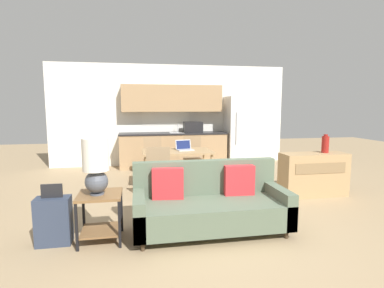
# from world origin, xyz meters

# --- Properties ---
(ground_plane) EXTENTS (20.00, 20.00, 0.00)m
(ground_plane) POSITION_xyz_m (0.00, 0.00, 0.00)
(ground_plane) COLOR #9E8460
(wall_back) EXTENTS (6.40, 0.07, 2.70)m
(wall_back) POSITION_xyz_m (-0.00, 4.63, 1.35)
(wall_back) COLOR silver
(wall_back) RESTS_ON ground_plane
(kitchen_counter) EXTENTS (2.81, 0.65, 2.15)m
(kitchen_counter) POSITION_xyz_m (0.01, 4.33, 0.84)
(kitchen_counter) COLOR tan
(kitchen_counter) RESTS_ON ground_plane
(refrigerator) EXTENTS (0.76, 0.72, 1.86)m
(refrigerator) POSITION_xyz_m (1.83, 4.24, 0.93)
(refrigerator) COLOR white
(refrigerator) RESTS_ON ground_plane
(dining_table) EXTENTS (1.36, 0.80, 0.73)m
(dining_table) POSITION_xyz_m (-0.17, 2.26, 0.66)
(dining_table) COLOR tan
(dining_table) RESTS_ON ground_plane
(couch) EXTENTS (1.93, 0.80, 0.88)m
(couch) POSITION_xyz_m (-0.05, 0.09, 0.34)
(couch) COLOR #3D2D1E
(couch) RESTS_ON ground_plane
(side_table) EXTENTS (0.50, 0.50, 0.58)m
(side_table) POSITION_xyz_m (-1.40, 0.02, 0.39)
(side_table) COLOR brown
(side_table) RESTS_ON ground_plane
(table_lamp) EXTENTS (0.30, 0.30, 0.66)m
(table_lamp) POSITION_xyz_m (-1.42, 0.00, 0.93)
(table_lamp) COLOR #4C515B
(table_lamp) RESTS_ON side_table
(credenza) EXTENTS (1.18, 0.42, 0.77)m
(credenza) POSITION_xyz_m (2.15, 1.23, 0.38)
(credenza) COLOR tan
(credenza) RESTS_ON ground_plane
(vase) EXTENTS (0.13, 0.13, 0.33)m
(vase) POSITION_xyz_m (2.37, 1.25, 0.92)
(vase) COLOR maroon
(vase) RESTS_ON credenza
(dining_chair_far_left) EXTENTS (0.42, 0.42, 0.92)m
(dining_chair_far_left) POSITION_xyz_m (-0.61, 3.06, 0.51)
(dining_chair_far_left) COLOR #997A56
(dining_chair_far_left) RESTS_ON ground_plane
(dining_chair_near_left) EXTENTS (0.42, 0.42, 0.92)m
(dining_chair_near_left) POSITION_xyz_m (-0.61, 1.53, 0.51)
(dining_chair_near_left) COLOR #997A56
(dining_chair_near_left) RESTS_ON ground_plane
(dining_chair_far_right) EXTENTS (0.48, 0.48, 0.92)m
(dining_chair_far_right) POSITION_xyz_m (0.27, 3.01, 0.51)
(dining_chair_far_right) COLOR #997A56
(dining_chair_far_right) RESTS_ON ground_plane
(laptop) EXTENTS (0.36, 0.31, 0.20)m
(laptop) POSITION_xyz_m (-0.02, 2.32, 0.77)
(laptop) COLOR #B7BABC
(laptop) RESTS_ON dining_table
(suitcase) EXTENTS (0.39, 0.22, 0.72)m
(suitcase) POSITION_xyz_m (-1.92, 0.03, 0.29)
(suitcase) COLOR #2D384C
(suitcase) RESTS_ON ground_plane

